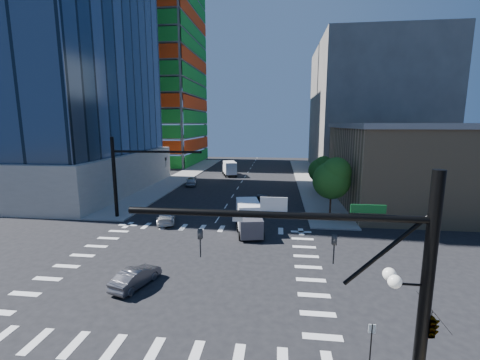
# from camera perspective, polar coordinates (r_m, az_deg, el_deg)

# --- Properties ---
(ground) EXTENTS (160.00, 160.00, 0.00)m
(ground) POSITION_cam_1_polar(r_m,az_deg,el_deg) (25.10, -9.41, -14.97)
(ground) COLOR black
(ground) RESTS_ON ground
(road_markings) EXTENTS (20.00, 20.00, 0.01)m
(road_markings) POSITION_cam_1_polar(r_m,az_deg,el_deg) (25.10, -9.41, -14.96)
(road_markings) COLOR silver
(road_markings) RESTS_ON ground
(sidewalk_ne) EXTENTS (5.00, 60.00, 0.15)m
(sidewalk_ne) POSITION_cam_1_polar(r_m,az_deg,el_deg) (62.96, 12.13, 0.17)
(sidewalk_ne) COLOR gray
(sidewalk_ne) RESTS_ON ground
(sidewalk_nw) EXTENTS (5.00, 60.00, 0.15)m
(sidewalk_nw) POSITION_cam_1_polar(r_m,az_deg,el_deg) (65.54, -10.19, 0.62)
(sidewalk_nw) COLOR gray
(sidewalk_nw) RESTS_ON ground
(construction_building) EXTENTS (25.16, 34.50, 70.60)m
(construction_building) POSITION_cam_1_polar(r_m,az_deg,el_deg) (91.48, -15.90, 18.44)
(construction_building) COLOR gray
(construction_building) RESTS_ON ground
(commercial_building) EXTENTS (20.50, 22.50, 10.60)m
(commercial_building) POSITION_cam_1_polar(r_m,az_deg,el_deg) (47.79, 29.46, 2.40)
(commercial_building) COLOR tan
(commercial_building) RESTS_ON ground
(bg_building_ne) EXTENTS (24.00, 30.00, 28.00)m
(bg_building_ne) POSITION_cam_1_polar(r_m,az_deg,el_deg) (79.54, 22.19, 11.73)
(bg_building_ne) COLOR #605A57
(bg_building_ne) RESTS_ON ground
(signal_mast_se) EXTENTS (10.51, 2.48, 9.00)m
(signal_mast_se) POSITION_cam_1_polar(r_m,az_deg,el_deg) (12.35, 26.13, -17.65)
(signal_mast_se) COLOR black
(signal_mast_se) RESTS_ON sidewalk_se
(signal_mast_nw) EXTENTS (10.20, 0.40, 9.00)m
(signal_mast_nw) POSITION_cam_1_polar(r_m,az_deg,el_deg) (37.56, -19.47, 1.68)
(signal_mast_nw) COLOR black
(signal_mast_nw) RESTS_ON sidewalk_nw
(tree_south) EXTENTS (4.16, 4.16, 6.82)m
(tree_south) POSITION_cam_1_polar(r_m,az_deg,el_deg) (36.68, 16.20, 0.40)
(tree_south) COLOR #382316
(tree_south) RESTS_ON sidewalk_ne
(tree_north) EXTENTS (3.54, 3.52, 5.78)m
(tree_north) POSITION_cam_1_polar(r_m,az_deg,el_deg) (48.57, 14.27, 1.91)
(tree_north) COLOR #382316
(tree_north) RESTS_ON sidewalk_ne
(no_parking_sign) EXTENTS (0.30, 0.06, 2.20)m
(no_parking_sign) POSITION_cam_1_polar(r_m,az_deg,el_deg) (16.26, 22.27, -25.08)
(no_parking_sign) COLOR black
(no_parking_sign) RESTS_ON ground
(car_nb_far) EXTENTS (4.06, 6.12, 1.56)m
(car_nb_far) POSITION_cam_1_polar(r_m,az_deg,el_deg) (40.70, 3.60, -3.92)
(car_nb_far) COLOR black
(car_nb_far) RESTS_ON ground
(car_sb_near) EXTENTS (3.00, 4.82, 1.30)m
(car_sb_near) POSITION_cam_1_polar(r_m,az_deg,el_deg) (35.61, -12.99, -6.41)
(car_sb_near) COLOR silver
(car_sb_near) RESTS_ON ground
(car_sb_mid) EXTENTS (2.60, 4.53, 1.45)m
(car_sb_mid) POSITION_cam_1_polar(r_m,az_deg,el_deg) (56.07, -8.67, -0.23)
(car_sb_mid) COLOR #AFB1B7
(car_sb_mid) RESTS_ON ground
(car_sb_cross) EXTENTS (2.35, 4.00, 1.25)m
(car_sb_cross) POSITION_cam_1_polar(r_m,az_deg,el_deg) (22.99, -18.02, -16.08)
(car_sb_cross) COLOR #4E4D52
(car_sb_cross) RESTS_ON ground
(box_truck_near) EXTENTS (3.34, 5.82, 2.87)m
(box_truck_near) POSITION_cam_1_polar(r_m,az_deg,el_deg) (31.51, 1.62, -7.13)
(box_truck_near) COLOR black
(box_truck_near) RESTS_ON ground
(box_truck_far) EXTENTS (3.90, 6.07, 2.95)m
(box_truck_far) POSITION_cam_1_polar(r_m,az_deg,el_deg) (66.24, -1.93, 1.94)
(box_truck_far) COLOR black
(box_truck_far) RESTS_ON ground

